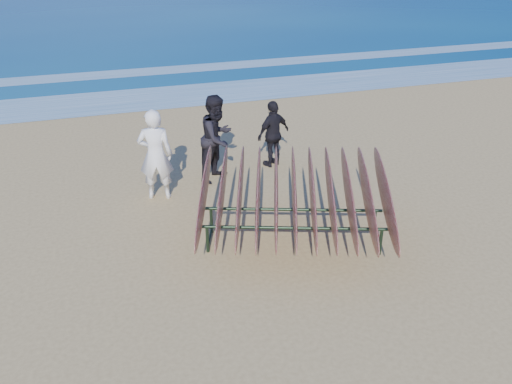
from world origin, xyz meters
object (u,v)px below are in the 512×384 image
surfboard_rack (294,196)px  person_dark_a (217,138)px  person_dark_b (273,134)px  person_white (156,155)px

surfboard_rack → person_dark_a: person_dark_a is taller
person_dark_b → person_white: bearing=-6.8°
person_white → person_dark_a: (1.40, 0.55, -0.00)m
person_white → person_dark_b: person_white is taller
person_white → person_dark_a: same height
person_dark_b → person_dark_a: bearing=-11.3°
person_dark_a → person_white: bearing=159.9°
person_dark_a → surfboard_rack: bearing=-120.2°
person_white → person_dark_b: bearing=-149.4°
surfboard_rack → person_dark_b: bearing=95.9°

